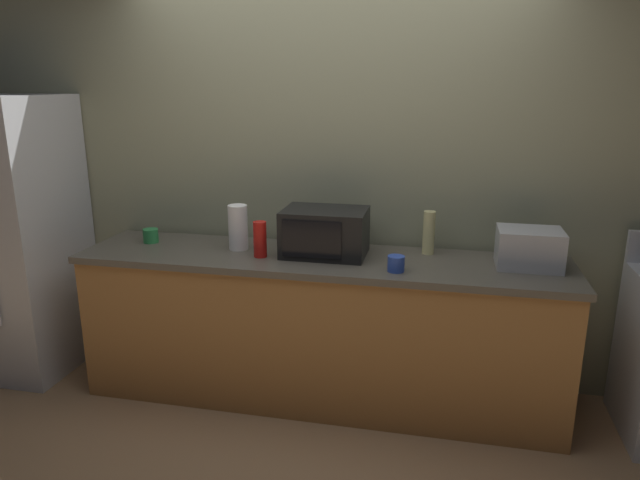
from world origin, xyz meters
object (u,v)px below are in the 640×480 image
mug_green (151,236)px  toaster_oven (529,248)px  microwave (325,232)px  paper_towel_roll (238,227)px  refrigerator (13,237)px  mug_blue (396,264)px  bottle_hot_sauce (260,239)px  bottle_vinegar (429,233)px

mug_green → toaster_oven: bearing=-0.3°
microwave → paper_towel_roll: (-0.53, 0.00, 0.00)m
toaster_oven → paper_towel_roll: (-1.66, -0.01, 0.03)m
refrigerator → paper_towel_roll: size_ratio=6.67×
mug_blue → bottle_hot_sauce: bearing=172.9°
refrigerator → mug_blue: size_ratio=19.79×
bottle_hot_sauce → mug_blue: (0.79, -0.10, -0.06)m
paper_towel_roll → bottle_vinegar: 1.13m
toaster_oven → bottle_vinegar: bearing=166.0°
refrigerator → mug_blue: 2.51m
refrigerator → bottle_hot_sauce: refrigerator is taller
microwave → paper_towel_roll: bearing=179.8°
microwave → bottle_hot_sauce: microwave is taller
toaster_oven → mug_blue: 0.74m
bottle_hot_sauce → mug_green: bearing=169.3°
paper_towel_roll → mug_green: 0.60m
paper_towel_roll → bottle_hot_sauce: (0.18, -0.12, -0.03)m
bottle_hot_sauce → mug_blue: bottle_hot_sauce is taller
bottle_hot_sauce → mug_green: bottle_hot_sauce is taller
microwave → bottle_hot_sauce: bearing=-161.2°
microwave → mug_green: bearing=178.7°
mug_green → mug_blue: (1.56, -0.24, -0.00)m
microwave → refrigerator: bearing=-178.7°
refrigerator → mug_green: 0.95m
paper_towel_roll → mug_blue: size_ratio=2.97×
mug_blue → mug_green: bearing=171.1°
bottle_vinegar → bottle_hot_sauce: (-0.94, -0.27, -0.02)m
microwave → mug_green: 1.13m
toaster_oven → bottle_hot_sauce: bearing=-174.9°
microwave → mug_blue: size_ratio=5.28×
microwave → paper_towel_roll: same height
bottle_vinegar → mug_green: bottle_vinegar is taller
bottle_vinegar → bottle_hot_sauce: size_ratio=1.23×
paper_towel_roll → mug_green: paper_towel_roll is taller
microwave → paper_towel_roll: 0.53m
paper_towel_roll → bottle_vinegar: bearing=7.4°
refrigerator → toaster_oven: (3.20, 0.06, 0.10)m
bottle_hot_sauce → paper_towel_roll: bearing=145.1°
mug_blue → microwave: bearing=153.1°
paper_towel_roll → bottle_vinegar: size_ratio=1.06×
paper_towel_roll → toaster_oven: bearing=0.3°
toaster_oven → paper_towel_roll: bearing=-179.7°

